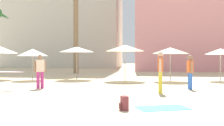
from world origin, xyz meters
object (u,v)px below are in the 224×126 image
cafe_umbrella_7 (33,52)px  person_mid_left (190,71)px  cafe_umbrella_0 (220,52)px  cafe_umbrella_1 (170,51)px  backpack (124,103)px  beach_towel (163,108)px  cafe_umbrella_2 (125,48)px  cafe_umbrella_4 (77,50)px  person_mid_right (160,70)px  person_far_left (40,70)px

cafe_umbrella_7 → person_mid_left: 10.60m
cafe_umbrella_0 → cafe_umbrella_1: 3.32m
cafe_umbrella_7 → backpack: 12.14m
cafe_umbrella_7 → beach_towel: 12.48m
cafe_umbrella_2 → cafe_umbrella_4: bearing=168.7°
person_mid_right → cafe_umbrella_2: bearing=113.2°
person_far_left → cafe_umbrella_1: bearing=96.2°
beach_towel → backpack: 1.25m
cafe_umbrella_7 → backpack: cafe_umbrella_7 is taller
person_far_left → person_mid_right: size_ratio=0.94×
cafe_umbrella_4 → cafe_umbrella_7: cafe_umbrella_4 is taller
backpack → person_mid_left: size_ratio=0.25×
cafe_umbrella_4 → backpack: 11.61m
cafe_umbrella_7 → person_mid_right: 10.12m
beach_towel → backpack: bearing=-156.5°
cafe_umbrella_2 → person_mid_left: bearing=-51.3°
backpack → person_far_left: bearing=-67.3°
person_mid_left → beach_towel: bearing=-115.4°
cafe_umbrella_2 → person_mid_right: 6.47m
cafe_umbrella_4 → person_far_left: bearing=-94.1°
cafe_umbrella_4 → person_far_left: (-0.40, -5.63, -1.16)m
beach_towel → backpack: backpack is taller
cafe_umbrella_0 → cafe_umbrella_1: bearing=-168.9°
cafe_umbrella_4 → person_mid_right: bearing=-51.2°
cafe_umbrella_7 → person_mid_left: (9.71, -4.15, -0.97)m
cafe_umbrella_2 → cafe_umbrella_7: bearing=-178.1°
cafe_umbrella_4 → person_mid_left: cafe_umbrella_4 is taller
person_far_left → person_mid_right: (5.80, -1.09, 0.06)m
cafe_umbrella_0 → cafe_umbrella_4: (-9.58, -0.06, 0.16)m
cafe_umbrella_7 → person_far_left: cafe_umbrella_7 is taller
cafe_umbrella_7 → person_mid_left: size_ratio=1.28×
cafe_umbrella_1 → cafe_umbrella_4: (-6.32, 0.58, 0.11)m
backpack → cafe_umbrella_1: bearing=-121.5°
person_mid_left → person_mid_right: (-1.49, -1.69, 0.08)m
cafe_umbrella_1 → person_mid_right: cafe_umbrella_1 is taller
cafe_umbrella_0 → backpack: size_ratio=5.05×
cafe_umbrella_1 → cafe_umbrella_4: 6.35m
cafe_umbrella_4 → person_far_left: size_ratio=1.46×
cafe_umbrella_0 → beach_towel: size_ratio=1.38×
beach_towel → person_mid_left: (1.59, 5.14, 0.90)m
cafe_umbrella_2 → person_mid_left: (3.49, -4.35, -1.24)m
cafe_umbrella_1 → person_far_left: bearing=-143.1°
cafe_umbrella_4 → cafe_umbrella_7: size_ratio=1.17×
cafe_umbrella_1 → cafe_umbrella_2: size_ratio=0.91×
cafe_umbrella_2 → cafe_umbrella_4: cafe_umbrella_2 is taller
cafe_umbrella_1 → backpack: cafe_umbrella_1 is taller
beach_towel → person_mid_right: size_ratio=0.86×
cafe_umbrella_4 → person_mid_right: (5.40, -6.72, -1.09)m
cafe_umbrella_0 → cafe_umbrella_7: 12.44m
cafe_umbrella_2 → beach_towel: bearing=-78.7°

